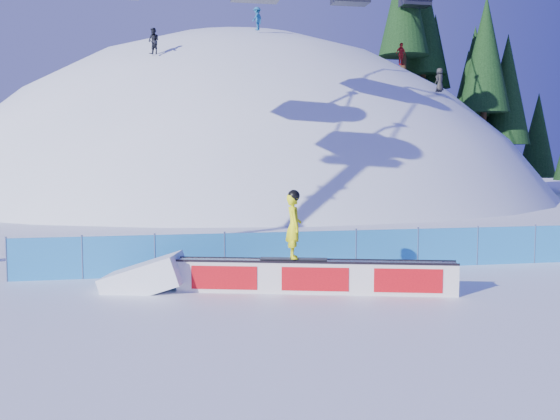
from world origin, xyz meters
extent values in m
plane|color=white|center=(0.00, 0.00, 0.00)|extent=(160.00, 160.00, 0.00)
sphere|color=white|center=(0.00, 42.00, -18.00)|extent=(64.00, 64.00, 64.00)
cylinder|color=#352315|center=(15.48, 39.31, 10.47)|extent=(0.50, 0.50, 1.40)
cone|color=black|center=(15.48, 39.31, 15.01)|extent=(3.46, 3.46, 7.87)
cylinder|color=#352315|center=(14.69, 42.33, 11.03)|extent=(0.50, 0.50, 1.40)
cone|color=black|center=(14.69, 42.33, 15.30)|extent=(3.24, 3.24, 7.35)
cylinder|color=#352315|center=(18.76, 39.87, 8.43)|extent=(0.50, 0.50, 1.40)
cone|color=black|center=(18.76, 39.87, 12.92)|extent=(3.42, 3.42, 7.78)
cylinder|color=#352315|center=(19.88, 40.91, 7.65)|extent=(0.50, 0.50, 1.40)
cone|color=black|center=(19.88, 40.91, 12.25)|extent=(3.52, 3.52, 8.00)
cylinder|color=#352315|center=(19.46, 43.64, 7.95)|extent=(0.50, 0.50, 1.40)
cone|color=black|center=(19.46, 43.64, 11.88)|extent=(2.93, 2.93, 6.66)
cylinder|color=#352315|center=(23.71, 37.55, 3.62)|extent=(0.50, 0.50, 1.40)
cone|color=black|center=(23.71, 37.55, 7.80)|extent=(3.14, 3.14, 7.15)
cylinder|color=#352315|center=(24.14, 37.34, 3.08)|extent=(0.50, 0.50, 1.40)
cone|color=black|center=(24.14, 37.34, 8.11)|extent=(3.90, 3.90, 8.86)
cylinder|color=#352315|center=(24.55, 38.24, 2.77)|extent=(0.50, 0.50, 1.40)
cone|color=black|center=(24.55, 38.24, 6.97)|extent=(3.17, 3.17, 7.21)
cylinder|color=#352315|center=(27.15, 41.83, 0.60)|extent=(0.50, 0.50, 1.40)
cone|color=black|center=(27.15, 41.83, 4.54)|extent=(2.94, 2.94, 6.68)
cylinder|color=#352315|center=(29.30, 43.66, 0.60)|extent=(0.50, 0.50, 1.40)
cone|color=black|center=(29.30, 43.66, 4.26)|extent=(2.70, 2.70, 6.13)
cylinder|color=#352315|center=(30.16, 41.56, 0.60)|extent=(0.50, 0.50, 1.40)
cone|color=black|center=(30.16, 41.56, 4.50)|extent=(2.90, 2.90, 6.59)
cube|color=#2581C8|center=(0.00, 4.50, 0.60)|extent=(22.00, 0.03, 1.20)
cylinder|color=#3D496F|center=(-11.00, 4.50, 0.65)|extent=(0.05, 0.05, 1.30)
cylinder|color=#3D496F|center=(-9.00, 4.50, 0.65)|extent=(0.05, 0.05, 1.30)
cylinder|color=#3D496F|center=(-7.00, 4.50, 0.65)|extent=(0.05, 0.05, 1.30)
cylinder|color=#3D496F|center=(-5.00, 4.50, 0.65)|extent=(0.05, 0.05, 1.30)
cylinder|color=#3D496F|center=(-3.00, 4.50, 0.65)|extent=(0.05, 0.05, 1.30)
cylinder|color=#3D496F|center=(-1.00, 4.50, 0.65)|extent=(0.05, 0.05, 1.30)
cylinder|color=#3D496F|center=(1.00, 4.50, 0.65)|extent=(0.05, 0.05, 1.30)
cylinder|color=#3D496F|center=(3.00, 4.50, 0.65)|extent=(0.05, 0.05, 1.30)
cylinder|color=#3D496F|center=(5.00, 4.50, 0.65)|extent=(0.05, 0.05, 1.30)
cube|color=silver|center=(-3.00, 1.58, 0.40)|extent=(6.91, 2.30, 0.79)
cube|color=gray|center=(-3.00, 1.58, 0.81)|extent=(6.85, 2.30, 0.04)
cube|color=black|center=(-3.06, 1.35, 0.82)|extent=(6.80, 1.90, 0.05)
cube|color=black|center=(-2.93, 1.80, 0.82)|extent=(6.80, 1.90, 0.05)
cube|color=red|center=(-3.06, 1.36, 0.40)|extent=(6.46, 1.80, 0.59)
cube|color=red|center=(-2.93, 1.80, 0.40)|extent=(6.46, 1.80, 0.59)
cube|color=black|center=(-3.53, 1.72, 0.86)|extent=(1.71, 0.75, 0.03)
imported|color=#F4FF11|center=(-3.53, 1.72, 1.70)|extent=(0.43, 0.62, 1.64)
sphere|color=black|center=(-3.53, 1.72, 2.46)|extent=(0.31, 0.31, 0.31)
imported|color=black|center=(-7.18, 28.18, 10.78)|extent=(1.01, 1.01, 1.65)
imported|color=#A31717|center=(10.86, 31.26, 10.94)|extent=(1.05, 0.74, 1.65)
imported|color=#185E93|center=(0.18, 32.32, 13.32)|extent=(1.15, 1.22, 1.65)
imported|color=black|center=(12.35, 27.72, 8.67)|extent=(0.96, 0.88, 1.65)
camera|label=1|loc=(-6.74, -13.51, 3.50)|focal=40.00mm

